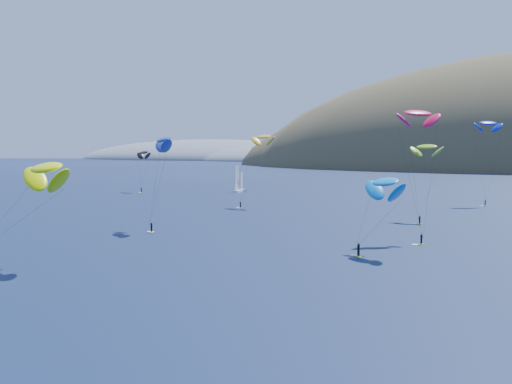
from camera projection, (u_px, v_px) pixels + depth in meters
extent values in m
ellipsoid|color=#3D3526|center=(416.00, 174.00, 632.72)|extent=(340.00, 240.00, 120.00)
ellipsoid|color=slate|center=(209.00, 162.00, 951.71)|extent=(400.00, 240.00, 60.00)
ellipsoid|color=slate|center=(287.00, 163.00, 845.94)|extent=(240.00, 180.00, 44.00)
cube|color=white|center=(239.00, 191.00, 263.50)|extent=(3.68, 7.89, 0.92)
cylinder|color=white|center=(239.00, 177.00, 263.60)|extent=(0.14, 0.14, 10.68)
cube|color=yellow|center=(241.00, 208.00, 196.03)|extent=(1.43, 0.71, 0.08)
cylinder|color=black|center=(241.00, 205.00, 195.98)|extent=(0.32, 0.32, 1.47)
sphere|color=#8C6047|center=(241.00, 202.00, 195.92)|extent=(0.25, 0.25, 0.25)
ellipsoid|color=gold|center=(263.00, 137.00, 199.90)|extent=(8.81, 5.61, 4.54)
ellipsoid|color=#D5F300|center=(46.00, 168.00, 100.65)|extent=(12.34, 8.59, 6.28)
cube|color=yellow|center=(420.00, 224.00, 154.50)|extent=(1.49, 0.57, 0.08)
cylinder|color=black|center=(420.00, 220.00, 154.45)|extent=(0.34, 0.34, 1.55)
sphere|color=#8C6047|center=(420.00, 216.00, 154.39)|extent=(0.26, 0.26, 0.26)
ellipsoid|color=#7AB61C|center=(427.00, 147.00, 163.05)|extent=(7.89, 4.29, 4.22)
cube|color=yellow|center=(485.00, 206.00, 202.43)|extent=(1.22, 1.16, 0.07)
cylinder|color=black|center=(485.00, 203.00, 202.37)|extent=(0.31, 0.31, 1.39)
sphere|color=#8C6047|center=(485.00, 200.00, 202.32)|extent=(0.23, 0.23, 0.23)
ellipsoid|color=#001AD7|center=(488.00, 123.00, 205.00)|extent=(8.99, 8.71, 4.77)
cube|color=yellow|center=(358.00, 257.00, 109.20)|extent=(1.52, 1.38, 0.09)
cylinder|color=black|center=(358.00, 250.00, 109.13)|extent=(0.37, 0.37, 1.71)
sphere|color=#8C6047|center=(359.00, 244.00, 109.07)|extent=(0.29, 0.29, 0.29)
ellipsoid|color=#0075CF|center=(386.00, 182.00, 111.15)|extent=(10.43, 9.76, 5.46)
cube|color=yellow|center=(421.00, 244.00, 122.81)|extent=(1.22, 1.37, 0.08)
cylinder|color=black|center=(421.00, 239.00, 122.75)|extent=(0.34, 0.34, 1.53)
sphere|color=#8C6047|center=(421.00, 234.00, 122.69)|extent=(0.26, 0.26, 0.26)
ellipsoid|color=#DA144C|center=(418.00, 113.00, 129.10)|extent=(8.54, 9.19, 4.80)
cube|color=yellow|center=(152.00, 233.00, 139.58)|extent=(1.48, 1.40, 0.09)
cylinder|color=black|center=(151.00, 228.00, 139.52)|extent=(0.37, 0.37, 1.69)
sphere|color=#8C6047|center=(151.00, 223.00, 139.46)|extent=(0.28, 0.28, 0.28)
ellipsoid|color=#1F339A|center=(164.00, 139.00, 144.63)|extent=(9.23, 8.92, 4.89)
cube|color=yellow|center=(141.00, 193.00, 259.78)|extent=(1.48, 0.92, 0.08)
cylinder|color=black|center=(141.00, 190.00, 259.73)|extent=(0.34, 0.34, 1.53)
sphere|color=#8C6047|center=(141.00, 188.00, 259.67)|extent=(0.26, 0.26, 0.26)
ellipsoid|color=black|center=(144.00, 152.00, 264.54)|extent=(8.92, 6.54, 4.52)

